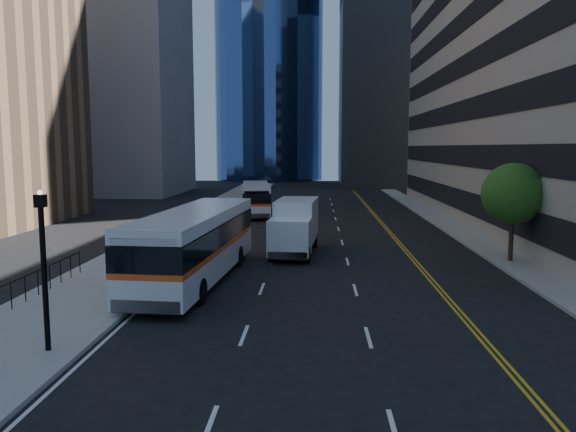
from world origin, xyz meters
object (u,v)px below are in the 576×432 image
at_px(lamp_post, 44,264).
at_px(street_tree, 513,194).
at_px(bus_rear, 256,198).
at_px(box_truck, 295,226).
at_px(bus_front, 196,243).

bearing_deg(lamp_post, street_tree, 37.87).
distance_m(bus_rear, box_truck, 19.22).
distance_m(lamp_post, box_truck, 17.44).
distance_m(street_tree, bus_front, 16.41).
relative_size(bus_front, bus_rear, 1.17).
xyz_separation_m(street_tree, box_truck, (-11.38, 2.09, -2.04)).
relative_size(lamp_post, box_truck, 0.70).
bearing_deg(bus_front, box_truck, 62.39).
relative_size(lamp_post, bus_front, 0.36).
relative_size(bus_rear, box_truck, 1.67).
relative_size(bus_front, box_truck, 1.95).
bearing_deg(box_truck, bus_rear, 107.48).
height_order(bus_front, box_truck, bus_front).
xyz_separation_m(street_tree, bus_front, (-15.60, -4.73, -1.88)).
bearing_deg(bus_front, street_tree, 21.02).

